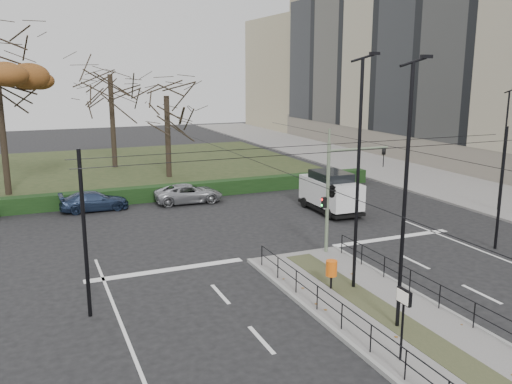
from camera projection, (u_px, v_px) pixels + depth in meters
ground at (351, 294)px, 21.15m from camera, size 140.00×140.00×0.00m
median_island at (390, 319)px, 18.89m from camera, size 4.40×15.00×0.14m
sidewalk_east at (388, 169)px, 47.77m from camera, size 8.00×90.00×0.14m
park at (93, 170)px, 47.59m from camera, size 38.00×26.00×0.10m
hedge at (117, 197)px, 35.45m from camera, size 38.00×1.00×1.00m
apartment_block at (468, 51)px, 51.09m from camera, size 13.09×52.10×21.64m
median_railing at (393, 296)px, 18.60m from camera, size 4.14×13.24×0.92m
catenary at (332, 200)px, 21.86m from camera, size 20.00×34.00×6.00m
traffic_light at (333, 188)px, 25.19m from camera, size 3.56×2.03×5.24m
litter_bin at (331, 269)px, 21.18m from camera, size 0.45×0.45×1.15m
info_panel at (403, 305)px, 15.68m from camera, size 0.13×0.58×2.24m
streetlamp_median_near at (406, 195)px, 17.23m from camera, size 0.74×0.15×8.87m
streetlamp_median_far at (359, 173)px, 20.51m from camera, size 0.76×0.15×9.07m
streetlamp_sidewalk at (504, 149)px, 32.74m from camera, size 0.62×0.13×7.43m
parked_car_third at (94, 201)px, 33.75m from camera, size 4.18×1.72×1.21m
parked_car_fourth at (189, 193)px, 35.80m from camera, size 4.57×2.28×1.24m
white_van at (331, 191)px, 33.30m from camera, size 2.25×4.83×2.53m
bare_tree_center at (110, 81)px, 47.09m from camera, size 7.25×7.25×10.86m
bare_tree_near at (167, 102)px, 42.99m from camera, size 5.74×5.74×8.66m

